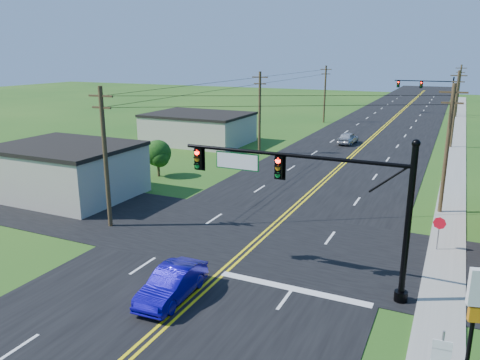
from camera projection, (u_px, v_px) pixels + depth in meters
The scene contains 19 objects.
ground at pixel (134, 349), 17.85m from camera, with size 260.00×260.00×0.00m, color #1E4C15.
road_main at pixel (370, 138), 61.54m from camera, with size 16.00×220.00×0.04m, color black.
road_cross at pixel (257, 239), 28.33m from camera, with size 70.00×10.00×0.04m, color black.
sidewalk at pixel (455, 161), 48.51m from camera, with size 2.00×160.00×0.08m, color gray.
signal_mast_main at pixel (310, 190), 21.82m from camera, with size 11.30×0.60×7.48m.
signal_mast_far at pixel (426, 89), 84.76m from camera, with size 10.98×0.60×7.48m.
cream_bldg_near at pixel (67, 170), 36.49m from camera, with size 10.20×8.20×4.10m.
cream_bldg_far at pixel (199, 128), 58.34m from camera, with size 12.20×9.20×3.70m.
utility_pole_left_a at pixel (105, 155), 29.23m from camera, with size 1.80×0.28×9.00m.
utility_pole_left_b at pixel (260, 112), 51.08m from camera, with size 1.80×0.28×9.00m.
utility_pole_left_c at pixel (325, 93), 74.68m from camera, with size 1.80×0.28×9.00m.
utility_pole_right_a at pixel (447, 147), 31.83m from camera, with size 1.80×0.28×9.00m.
utility_pole_right_b at pixel (455, 108), 54.56m from camera, with size 1.80×0.28×9.00m.
utility_pole_right_c at pixel (459, 90), 80.78m from camera, with size 1.80×0.28×9.00m.
tree_left at pixel (158, 153), 42.23m from camera, with size 2.40×2.40×3.37m.
blue_car at pixel (172, 284), 21.29m from camera, with size 1.54×4.41×1.45m, color #0F0695.
distant_car at pixel (348, 138), 57.68m from camera, with size 1.72×4.27×1.46m, color #B8B8BD.
route_sign at pixel (441, 359), 15.02m from camera, with size 0.61×0.12×2.42m.
stop_sign at pixel (439, 227), 26.33m from camera, with size 0.71×0.16×2.02m.
Camera 1 is at (10.26, -12.34, 10.92)m, focal length 35.00 mm.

